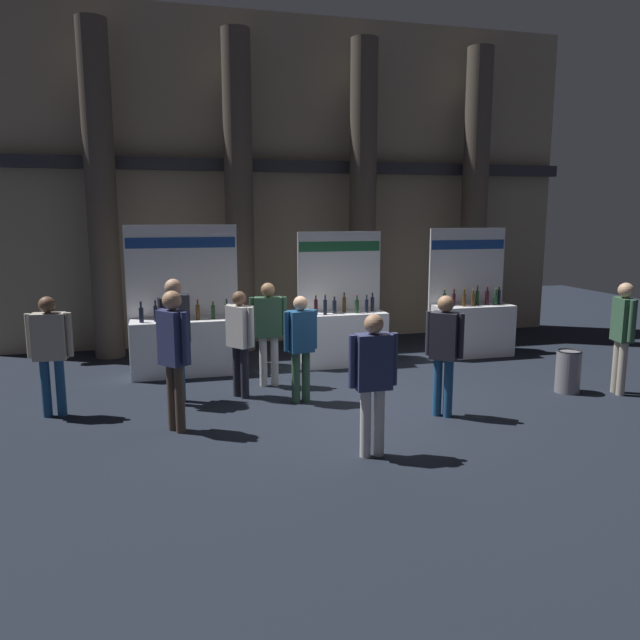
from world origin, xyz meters
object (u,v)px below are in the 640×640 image
object	(u,v)px
exhibitor_booth_0	(185,339)
visitor_2	(268,325)
exhibitor_booth_2	(472,324)
visitor_5	(301,340)
visitor_7	(623,329)
visitor_8	(240,335)
visitor_9	(444,345)
visitor_1	(174,348)
visitor_3	(373,373)
exhibitor_booth_1	(344,332)
visitor_6	(50,345)
trash_bin	(568,371)
visitor_0	(175,329)

from	to	relation	value
exhibitor_booth_0	visitor_2	xyz separation A→B (m)	(1.26, -1.11, 0.39)
exhibitor_booth_0	exhibitor_booth_2	world-z (taller)	exhibitor_booth_0
exhibitor_booth_0	visitor_5	bearing A→B (deg)	-53.24
exhibitor_booth_2	visitor_7	world-z (taller)	exhibitor_booth_2
exhibitor_booth_0	visitor_7	size ratio (longest dim) A/B	1.48
visitor_7	visitor_8	distance (m)	5.78
exhibitor_booth_0	visitor_8	xyz separation A→B (m)	(0.74, -1.61, 0.34)
visitor_9	visitor_1	bearing A→B (deg)	-144.87
visitor_3	visitor_9	size ratio (longest dim) A/B	0.99
exhibitor_booth_1	visitor_7	distance (m)	4.59
visitor_1	visitor_3	distance (m)	2.55
visitor_2	visitor_6	world-z (taller)	visitor_2
visitor_3	visitor_7	size ratio (longest dim) A/B	0.96
exhibitor_booth_1	exhibitor_booth_2	xyz separation A→B (m)	(2.63, 0.06, 0.02)
exhibitor_booth_0	exhibitor_booth_2	xyz separation A→B (m)	(5.46, 0.04, 0.00)
exhibitor_booth_2	visitor_8	xyz separation A→B (m)	(-4.72, -1.65, 0.34)
exhibitor_booth_1	visitor_3	distance (m)	4.37
exhibitor_booth_1	trash_bin	size ratio (longest dim) A/B	3.63
trash_bin	visitor_6	world-z (taller)	visitor_6
trash_bin	visitor_6	distance (m)	7.59
visitor_1	visitor_7	distance (m)	6.61
exhibitor_booth_0	visitor_7	world-z (taller)	exhibitor_booth_0
visitor_5	visitor_9	size ratio (longest dim) A/B	0.95
visitor_0	visitor_2	world-z (taller)	visitor_0
visitor_0	visitor_5	world-z (taller)	visitor_0
visitor_1	visitor_3	xyz separation A→B (m)	(2.13, -1.40, -0.10)
visitor_1	visitor_8	size ratio (longest dim) A/B	1.12
visitor_0	visitor_5	bearing A→B (deg)	-61.26
visitor_2	visitor_9	distance (m)	2.90
exhibitor_booth_2	visitor_9	size ratio (longest dim) A/B	1.48
visitor_1	visitor_5	world-z (taller)	visitor_1
visitor_8	visitor_9	xyz separation A→B (m)	(2.55, -1.58, 0.04)
trash_bin	visitor_2	distance (m)	4.72
visitor_6	visitor_7	size ratio (longest dim) A/B	0.96
exhibitor_booth_0	visitor_8	world-z (taller)	exhibitor_booth_0
exhibitor_booth_1	visitor_0	xyz separation A→B (m)	(-3.03, -1.65, 0.51)
exhibitor_booth_1	visitor_1	bearing A→B (deg)	-137.21
visitor_0	visitor_9	size ratio (longest dim) A/B	1.10
visitor_8	visitor_9	distance (m)	3.00
trash_bin	visitor_5	distance (m)	4.20
visitor_5	visitor_9	xyz separation A→B (m)	(1.73, -1.10, 0.06)
exhibitor_booth_2	trash_bin	size ratio (longest dim) A/B	3.70
visitor_1	visitor_7	size ratio (longest dim) A/B	1.05
exhibitor_booth_2	trash_bin	xyz separation A→B (m)	(0.21, -2.68, -0.28)
visitor_1	visitor_5	xyz separation A→B (m)	(1.80, 0.78, -0.15)
exhibitor_booth_0	visitor_9	size ratio (longest dim) A/B	1.53
exhibitor_booth_1	visitor_6	distance (m)	5.04
exhibitor_booth_0	trash_bin	distance (m)	6.26
visitor_7	visitor_2	bearing A→B (deg)	-97.76
visitor_1	exhibitor_booth_0	bearing A→B (deg)	-42.50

